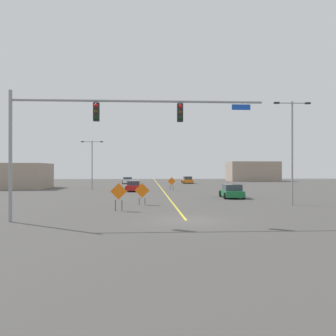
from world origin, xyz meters
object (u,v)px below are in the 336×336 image
Objects in this scene: car_red_approaching at (134,186)px; car_white_distant at (128,180)px; construction_sign_right_lane at (172,182)px; construction_sign_median_near at (142,191)px; car_green_near at (232,191)px; street_lamp_near_right at (292,144)px; street_lamp_far_left at (92,160)px; traffic_signal_assembly at (97,123)px; construction_sign_left_shoulder at (119,193)px; car_orange_far at (187,180)px.

car_red_approaching is 0.97× the size of car_white_distant.
construction_sign_right_lane is at bearing 14.31° from car_red_approaching.
car_green_near is at bearing 36.75° from construction_sign_median_near.
car_white_distant is at bearing 109.19° from street_lamp_near_right.
construction_sign_median_near is (7.49, -23.42, -3.12)m from street_lamp_far_left.
traffic_signal_assembly is 6.84m from construction_sign_left_shoulder.
construction_sign_median_near is 11.44m from car_green_near.
street_lamp_far_left is at bearing -126.69° from car_orange_far.
car_red_approaching is at bearing 89.26° from construction_sign_left_shoulder.
construction_sign_right_lane is at bearing -73.32° from car_white_distant.
construction_sign_median_near is 46.20m from car_orange_far.
car_white_distant is at bearing 106.68° from construction_sign_right_lane.
car_red_approaching is (1.15, 28.67, -4.93)m from traffic_signal_assembly.
traffic_signal_assembly is at bearing -101.91° from construction_sign_right_lane.
car_white_distant is at bearing -176.83° from car_orange_far.
construction_sign_median_near is 0.41× the size of car_white_distant.
traffic_signal_assembly is 7.86× the size of construction_sign_right_lane.
construction_sign_median_near reaches higher than car_green_near.
traffic_signal_assembly is 3.34× the size of car_red_approaching.
street_lamp_near_right is 4.66× the size of construction_sign_right_lane.
car_orange_far is 0.86× the size of car_green_near.
construction_sign_right_lane is at bearing 77.52° from construction_sign_left_shoulder.
car_green_near is at bearing 46.30° from construction_sign_left_shoulder.
construction_sign_left_shoulder is at bearing -133.70° from car_green_near.
street_lamp_far_left is 1.58× the size of car_white_distant.
construction_sign_left_shoulder reaches higher than construction_sign_median_near.
car_red_approaching reaches higher than car_white_distant.
street_lamp_near_right is 31.46m from street_lamp_far_left.
construction_sign_right_lane is 0.93× the size of construction_sign_left_shoulder.
construction_sign_right_lane reaches higher than car_orange_far.
construction_sign_median_near is 19.06m from car_red_approaching.
street_lamp_far_left reaches higher than car_red_approaching.
car_green_near is (0.31, -38.51, -0.01)m from car_orange_far.
car_white_distant is (4.06, 21.24, -3.60)m from street_lamp_far_left.
car_green_near is at bearing 54.85° from traffic_signal_assembly.
construction_sign_left_shoulder is 0.44× the size of car_white_distant.
car_white_distant is at bearing 94.71° from car_red_approaching.
car_red_approaching is at bearing 130.69° from car_green_near.
construction_sign_right_lane reaches higher than car_red_approaching.
construction_sign_median_near reaches higher than car_red_approaching.
car_orange_far is at bearing 78.14° from construction_sign_left_shoulder.
car_green_near is at bearing -89.53° from car_orange_far.
car_red_approaching is at bearing 93.94° from construction_sign_median_near.
construction_sign_median_near is at bearing -85.61° from car_white_distant.
car_red_approaching is at bearing -35.56° from street_lamp_far_left.
construction_sign_left_shoulder reaches higher than construction_sign_right_lane.
street_lamp_far_left is 1.51× the size of car_green_near.
street_lamp_near_right reaches higher than construction_sign_left_shoulder.
traffic_signal_assembly is at bearing -104.28° from construction_sign_median_near.
construction_sign_right_lane is (11.35, -3.10, -3.07)m from street_lamp_far_left.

